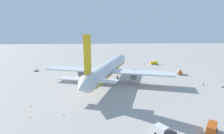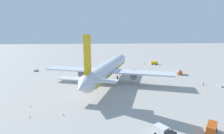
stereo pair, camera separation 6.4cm
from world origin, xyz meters
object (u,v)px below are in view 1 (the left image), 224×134
object	(u,v)px
service_truck_0	(212,128)
baggage_cart_1	(36,70)
service_truck_2	(164,132)
traffic_cone_2	(38,74)
traffic_cone_0	(30,117)
traffic_cone_3	(64,114)
service_truck_1	(180,72)
airliner	(108,68)
service_truck_3	(154,63)
ground_worker_2	(144,64)
ground_worker_1	(203,84)
traffic_cone_1	(201,93)
traffic_cone_4	(31,106)

from	to	relation	value
service_truck_0	baggage_cart_1	distance (m)	106.76
service_truck_2	baggage_cart_1	bearing A→B (deg)	35.88
traffic_cone_2	baggage_cart_1	bearing A→B (deg)	23.78
traffic_cone_0	traffic_cone_3	xyz separation A→B (m)	(0.83, -10.13, 0.00)
traffic_cone_3	service_truck_1	bearing A→B (deg)	-50.84
baggage_cart_1	airliner	bearing A→B (deg)	-120.72
service_truck_3	ground_worker_2	bearing A→B (deg)	90.77
service_truck_2	ground_worker_2	distance (m)	100.50
ground_worker_1	traffic_cone_1	distance (m)	13.79
ground_worker_1	traffic_cone_0	xyz separation A→B (m)	(-27.59, 72.93, -0.63)
airliner	traffic_cone_3	distance (m)	42.16
service_truck_2	traffic_cone_1	world-z (taller)	service_truck_2
airliner	service_truck_0	world-z (taller)	airliner
service_truck_1	airliner	bearing A→B (deg)	104.75
airliner	traffic_cone_1	bearing A→B (deg)	-120.56
service_truck_0	traffic_cone_2	distance (m)	96.60
service_truck_1	baggage_cart_1	distance (m)	93.88
traffic_cone_4	airliner	bearing A→B (deg)	-43.56
service_truck_0	traffic_cone_3	xyz separation A→B (m)	(13.34, 40.44, -1.22)
service_truck_1	ground_worker_1	bearing A→B (deg)	-177.54
service_truck_1	traffic_cone_3	distance (m)	79.70
airliner	service_truck_3	bearing A→B (deg)	-41.07
service_truck_0	traffic_cone_1	distance (m)	32.27
service_truck_3	service_truck_1	bearing A→B (deg)	-170.86
service_truck_3	traffic_cone_1	bearing A→B (deg)	178.79
service_truck_3	ground_worker_2	world-z (taller)	service_truck_3
airliner	baggage_cart_1	xyz separation A→B (m)	(27.90, 46.95, -6.36)
service_truck_1	service_truck_2	bearing A→B (deg)	151.89
service_truck_3	airliner	bearing A→B (deg)	138.93
service_truck_3	traffic_cone_4	size ratio (longest dim) A/B	10.09
traffic_cone_1	airliner	bearing A→B (deg)	59.44
traffic_cone_4	service_truck_2	bearing A→B (deg)	-118.31
ground_worker_2	traffic_cone_1	xyz separation A→B (m)	(-68.73, -6.80, -0.60)
service_truck_1	traffic_cone_0	size ratio (longest dim) A/B	10.38
traffic_cone_1	traffic_cone_4	bearing A→B (deg)	96.62
traffic_cone_1	traffic_cone_4	distance (m)	68.30
ground_worker_2	service_truck_3	bearing A→B (deg)	-89.23
service_truck_1	service_truck_3	xyz separation A→B (m)	(34.02, 5.47, -0.03)
airliner	ground_worker_1	distance (m)	48.40
ground_worker_1	traffic_cone_3	size ratio (longest dim) A/B	3.24
traffic_cone_2	traffic_cone_3	world-z (taller)	same
ground_worker_2	traffic_cone_2	world-z (taller)	ground_worker_2
airliner	service_truck_1	bearing A→B (deg)	-75.25
service_truck_2	traffic_cone_2	bearing A→B (deg)	37.34
service_truck_1	traffic_cone_4	distance (m)	86.11
traffic_cone_0	traffic_cone_4	distance (m)	8.92
traffic_cone_1	ground_worker_1	bearing A→B (deg)	-35.20
service_truck_1	traffic_cone_3	world-z (taller)	service_truck_1
traffic_cone_3	ground_worker_1	bearing A→B (deg)	-66.92
service_truck_2	ground_worker_1	size ratio (longest dim) A/B	3.28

